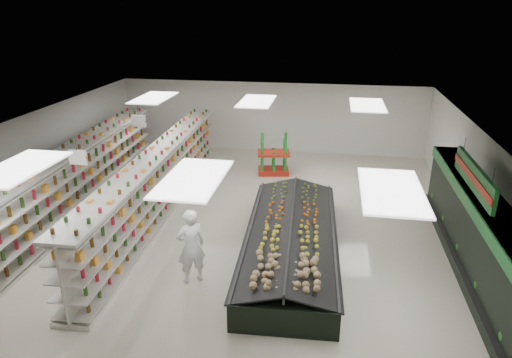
% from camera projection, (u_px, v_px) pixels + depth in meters
% --- Properties ---
extents(floor, '(16.00, 16.00, 0.00)m').
position_uv_depth(floor, '(236.00, 227.00, 14.30)').
color(floor, beige).
rests_on(floor, ground).
extents(ceiling, '(14.00, 16.00, 0.02)m').
position_uv_depth(ceiling, '(234.00, 128.00, 13.14)').
color(ceiling, white).
rests_on(ceiling, wall_back).
extents(wall_back, '(14.00, 0.02, 3.20)m').
position_uv_depth(wall_back, '(271.00, 117.00, 21.07)').
color(wall_back, white).
rests_on(wall_back, floor).
extents(wall_left, '(0.02, 16.00, 3.20)m').
position_uv_depth(wall_left, '(24.00, 166.00, 14.80)').
color(wall_left, white).
rests_on(wall_left, floor).
extents(wall_right, '(0.02, 16.00, 3.20)m').
position_uv_depth(wall_right, '(481.00, 195.00, 12.64)').
color(wall_right, white).
rests_on(wall_right, floor).
extents(produce_wall_case, '(0.93, 8.00, 2.20)m').
position_uv_depth(produce_wall_case, '(476.00, 230.00, 11.46)').
color(produce_wall_case, black).
rests_on(produce_wall_case, floor).
extents(aisle_sign_near, '(0.52, 0.06, 0.75)m').
position_uv_depth(aisle_sign_near, '(78.00, 157.00, 12.05)').
color(aisle_sign_near, white).
rests_on(aisle_sign_near, ceiling).
extents(aisle_sign_far, '(0.52, 0.06, 0.75)m').
position_uv_depth(aisle_sign_far, '(139.00, 121.00, 15.73)').
color(aisle_sign_far, white).
rests_on(aisle_sign_far, ceiling).
extents(hortifruti_banner, '(0.12, 3.20, 0.95)m').
position_uv_depth(hortifruti_banner, '(474.00, 177.00, 11.00)').
color(hortifruti_banner, '#1B672B').
rests_on(hortifruti_banner, ceiling).
extents(gondola_left, '(1.50, 12.70, 2.20)m').
position_uv_depth(gondola_left, '(69.00, 189.00, 14.58)').
color(gondola_left, silver).
rests_on(gondola_left, floor).
extents(gondola_center, '(1.29, 12.17, 2.11)m').
position_uv_depth(gondola_center, '(160.00, 184.00, 15.06)').
color(gondola_center, silver).
rests_on(gondola_center, floor).
extents(produce_island, '(2.81, 6.99, 1.03)m').
position_uv_depth(produce_island, '(291.00, 239.00, 12.60)').
color(produce_island, black).
rests_on(produce_island, floor).
extents(soda_endcap, '(1.41, 1.08, 1.64)m').
position_uv_depth(soda_endcap, '(274.00, 155.00, 18.48)').
color(soda_endcap, '#B42214').
rests_on(soda_endcap, floor).
extents(shopper_main, '(0.86, 0.82, 1.98)m').
position_uv_depth(shopper_main, '(191.00, 246.00, 11.18)').
color(shopper_main, white).
rests_on(shopper_main, floor).
extents(shopper_background, '(0.56, 0.81, 1.56)m').
position_uv_depth(shopper_background, '(176.00, 155.00, 18.48)').
color(shopper_background, tan).
rests_on(shopper_background, floor).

